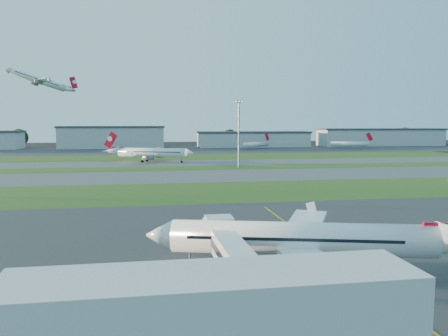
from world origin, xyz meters
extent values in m
plane|color=black|center=(0.00, 0.00, 0.00)|extent=(700.00, 700.00, 0.00)
cube|color=#333335|center=(0.00, 0.00, 0.01)|extent=(300.00, 70.00, 0.01)
cube|color=#28531B|center=(0.00, 52.00, 0.01)|extent=(300.00, 34.00, 0.01)
cube|color=#515154|center=(0.00, 85.00, 0.01)|extent=(300.00, 32.00, 0.01)
cube|color=#28531B|center=(0.00, 110.00, 0.01)|extent=(300.00, 18.00, 0.01)
cube|color=#515154|center=(0.00, 132.00, 0.01)|extent=(300.00, 26.00, 0.01)
cube|color=#28531B|center=(0.00, 165.00, 0.01)|extent=(300.00, 40.00, 0.01)
cube|color=#333335|center=(0.00, 225.00, 0.01)|extent=(400.00, 80.00, 0.01)
cube|color=gold|center=(5.00, 0.00, 0.00)|extent=(0.25, 60.00, 0.02)
cube|color=silver|center=(-14.00, -30.00, 4.00)|extent=(26.00, 6.00, 8.00)
cube|color=#B8110A|center=(-14.00, -27.10, 5.50)|extent=(10.00, 0.30, 2.20)
cylinder|color=silver|center=(-10.00, -26.00, 4.20)|extent=(4.00, 4.00, 4.00)
cube|color=white|center=(-9.80, -14.00, 4.00)|extent=(3.44, 24.08, 2.60)
cube|color=black|center=(-9.80, -14.00, 4.00)|extent=(3.59, 24.08, 0.80)
cube|color=white|center=(-9.50, -2.60, 4.00)|extent=(3.40, 3.00, 3.00)
cylinder|color=gray|center=(-9.50, -4.50, 1.60)|extent=(0.70, 0.70, 3.20)
cube|color=black|center=(-9.50, -4.50, 0.35)|extent=(2.20, 1.20, 0.70)
cylinder|color=white|center=(-1.09, -9.50, 4.14)|extent=(29.58, 11.02, 3.75)
cube|color=white|center=(-2.10, -17.38, 3.65)|extent=(4.56, 14.83, 1.52)
cube|color=white|center=(1.84, -2.11, 3.65)|extent=(10.95, 15.12, 1.52)
cylinder|color=slate|center=(-2.99, -14.91, 2.56)|extent=(4.58, 3.23, 2.27)
cylinder|color=slate|center=(-0.13, -3.84, 2.56)|extent=(4.58, 3.23, 2.27)
cylinder|color=white|center=(-17.78, 138.42, 4.35)|extent=(30.38, 14.95, 3.94)
cube|color=red|center=(-36.12, 145.56, 9.63)|extent=(6.39, 2.78, 7.84)
cube|color=white|center=(-15.74, 146.51, 3.83)|extent=(6.59, 16.00, 1.60)
cube|color=white|center=(-21.75, 131.07, 3.83)|extent=(12.78, 15.37, 1.60)
cylinder|color=slate|center=(-15.12, 143.83, 2.69)|extent=(4.92, 3.80, 2.38)
cylinder|color=slate|center=(-19.48, 132.63, 2.69)|extent=(4.92, 3.80, 2.38)
cylinder|color=white|center=(-80.00, 204.28, 41.11)|extent=(28.24, 15.43, 3.71)
cube|color=red|center=(-63.08, 211.91, 46.09)|extent=(5.92, 2.92, 7.39)
cube|color=white|center=(-75.90, 197.56, 40.62)|extent=(12.52, 14.22, 1.51)
cube|color=white|center=(-82.32, 211.81, 40.62)|extent=(6.94, 15.20, 1.51)
cylinder|color=slate|center=(-78.12, 198.92, 39.55)|extent=(4.66, 3.73, 2.25)
cylinder|color=slate|center=(-82.77, 209.25, 39.55)|extent=(4.66, 3.73, 2.25)
cylinder|color=white|center=(50.13, 226.16, 3.20)|extent=(21.63, 19.58, 3.20)
cube|color=red|center=(59.89, 234.75, 8.00)|extent=(4.08, 3.64, 6.16)
cylinder|color=white|center=(114.44, 221.88, 3.20)|extent=(26.16, 7.63, 3.20)
cube|color=red|center=(127.25, 219.64, 8.00)|extent=(5.15, 1.19, 6.16)
cylinder|color=gray|center=(15.00, 108.00, 12.50)|extent=(0.60, 0.60, 25.00)
cube|color=gray|center=(15.00, 108.00, 25.40)|extent=(3.20, 0.50, 0.80)
cube|color=#FFF2CC|center=(15.00, 108.00, 25.40)|extent=(2.80, 0.70, 0.35)
cube|color=#A0A3A8|center=(-45.00, 255.00, 7.00)|extent=(70.00, 22.00, 14.00)
cube|color=#383A3F|center=(-45.00, 255.00, 14.60)|extent=(71.40, 23.00, 1.20)
cube|color=#A0A3A8|center=(55.00, 255.00, 5.00)|extent=(80.00, 22.00, 10.00)
cube|color=#383A3F|center=(55.00, 255.00, 10.60)|extent=(81.60, 23.00, 1.20)
cube|color=#A0A3A8|center=(155.00, 255.00, 6.00)|extent=(95.00, 22.00, 12.00)
cube|color=#383A3F|center=(155.00, 255.00, 12.60)|extent=(96.90, 23.00, 1.20)
cylinder|color=black|center=(-110.00, 270.00, 2.20)|extent=(1.00, 1.00, 4.40)
sphere|color=black|center=(-110.00, 270.00, 7.15)|extent=(12.10, 12.10, 12.10)
cylinder|color=black|center=(-20.00, 266.00, 1.80)|extent=(1.00, 1.00, 3.60)
sphere|color=black|center=(-20.00, 266.00, 5.85)|extent=(9.90, 9.90, 9.90)
cylinder|color=black|center=(40.00, 269.00, 2.10)|extent=(1.00, 1.00, 4.20)
sphere|color=black|center=(40.00, 269.00, 6.83)|extent=(11.55, 11.55, 11.55)
cylinder|color=black|center=(115.00, 267.00, 1.90)|extent=(1.00, 1.00, 3.80)
sphere|color=black|center=(115.00, 267.00, 6.17)|extent=(10.45, 10.45, 10.45)
cylinder|color=black|center=(185.00, 271.00, 2.30)|extent=(1.00, 1.00, 4.60)
sphere|color=black|center=(185.00, 271.00, 7.48)|extent=(12.65, 12.65, 12.65)
camera|label=1|loc=(-17.58, -55.88, 17.20)|focal=35.00mm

